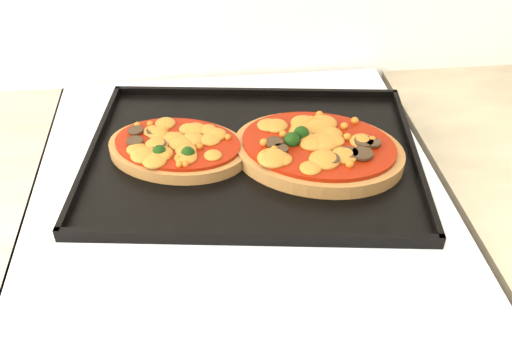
{
  "coord_description": "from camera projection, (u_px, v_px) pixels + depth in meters",
  "views": [
    {
      "loc": [
        -0.05,
        1.04,
        1.43
      ],
      "look_at": [
        0.02,
        1.68,
        0.92
      ],
      "focal_mm": 40.0,
      "sensor_mm": 36.0,
      "label": 1
    }
  ],
  "objects": [
    {
      "name": "pizza_right",
      "position": [
        318.0,
        148.0,
        0.84
      ],
      "size": [
        0.3,
        0.26,
        0.04
      ],
      "primitive_type": null,
      "rotation": [
        0.0,
        0.0,
        -0.36
      ],
      "color": "#936132",
      "rests_on": "baking_tray"
    },
    {
      "name": "pizza_left",
      "position": [
        178.0,
        146.0,
        0.85
      ],
      "size": [
        0.25,
        0.2,
        0.03
      ],
      "primitive_type": null,
      "rotation": [
        0.0,
        0.0,
        -0.31
      ],
      "color": "#936132",
      "rests_on": "baking_tray"
    },
    {
      "name": "baking_tray",
      "position": [
        252.0,
        154.0,
        0.86
      ],
      "size": [
        0.54,
        0.43,
        0.02
      ],
      "primitive_type": "cube",
      "rotation": [
        0.0,
        0.0,
        -0.13
      ],
      "color": "black",
      "rests_on": "stove"
    }
  ]
}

